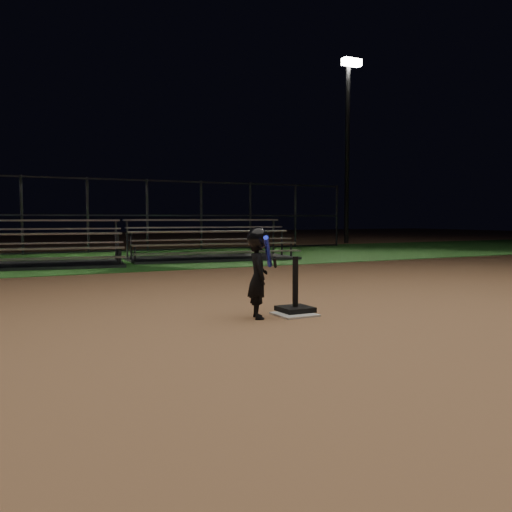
{
  "coord_description": "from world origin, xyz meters",
  "views": [
    {
      "loc": [
        -3.39,
        -5.53,
        1.16
      ],
      "look_at": [
        0.0,
        1.0,
        0.65
      ],
      "focal_mm": 38.36,
      "sensor_mm": 36.0,
      "label": 1
    }
  ],
  "objects_px": {
    "child_batter": "(258,270)",
    "bleacher_right": "(211,251)",
    "light_pole_right": "(348,135)",
    "home_plate": "(295,314)",
    "batting_tee": "(295,302)",
    "bleacher_left": "(23,257)"
  },
  "relations": [
    {
      "from": "bleacher_right",
      "to": "light_pole_right",
      "type": "relative_size",
      "value": 0.58
    },
    {
      "from": "home_plate",
      "to": "bleacher_left",
      "type": "relative_size",
      "value": 0.09
    },
    {
      "from": "bleacher_left",
      "to": "home_plate",
      "type": "bearing_deg",
      "value": -65.85
    },
    {
      "from": "home_plate",
      "to": "batting_tee",
      "type": "relative_size",
      "value": 0.67
    },
    {
      "from": "child_batter",
      "to": "light_pole_right",
      "type": "relative_size",
      "value": 0.13
    },
    {
      "from": "child_batter",
      "to": "bleacher_left",
      "type": "height_order",
      "value": "bleacher_left"
    },
    {
      "from": "batting_tee",
      "to": "bleacher_right",
      "type": "relative_size",
      "value": 0.14
    },
    {
      "from": "bleacher_right",
      "to": "light_pole_right",
      "type": "xyz_separation_m",
      "value": [
        9.47,
        6.33,
        4.71
      ]
    },
    {
      "from": "batting_tee",
      "to": "bleacher_left",
      "type": "xyz_separation_m",
      "value": [
        -2.42,
        8.38,
        0.09
      ]
    },
    {
      "from": "home_plate",
      "to": "child_batter",
      "type": "height_order",
      "value": "child_batter"
    },
    {
      "from": "child_batter",
      "to": "bleacher_left",
      "type": "xyz_separation_m",
      "value": [
        -1.86,
        8.46,
        -0.33
      ]
    },
    {
      "from": "child_batter",
      "to": "bleacher_left",
      "type": "bearing_deg",
      "value": 27.9
    },
    {
      "from": "bleacher_right",
      "to": "home_plate",
      "type": "bearing_deg",
      "value": -100.71
    },
    {
      "from": "batting_tee",
      "to": "home_plate",
      "type": "bearing_deg",
      "value": -124.89
    },
    {
      "from": "bleacher_left",
      "to": "light_pole_right",
      "type": "height_order",
      "value": "light_pole_right"
    },
    {
      "from": "home_plate",
      "to": "bleacher_left",
      "type": "distance_m",
      "value": 8.81
    },
    {
      "from": "bleacher_right",
      "to": "light_pole_right",
      "type": "bearing_deg",
      "value": 39.43
    },
    {
      "from": "home_plate",
      "to": "bleacher_left",
      "type": "height_order",
      "value": "bleacher_left"
    },
    {
      "from": "bleacher_right",
      "to": "light_pole_right",
      "type": "distance_m",
      "value": 12.32
    },
    {
      "from": "bleacher_right",
      "to": "bleacher_left",
      "type": "bearing_deg",
      "value": -172.79
    },
    {
      "from": "bleacher_left",
      "to": "bleacher_right",
      "type": "relative_size",
      "value": 1.02
    },
    {
      "from": "child_batter",
      "to": "bleacher_right",
      "type": "distance_m",
      "value": 9.11
    }
  ]
}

